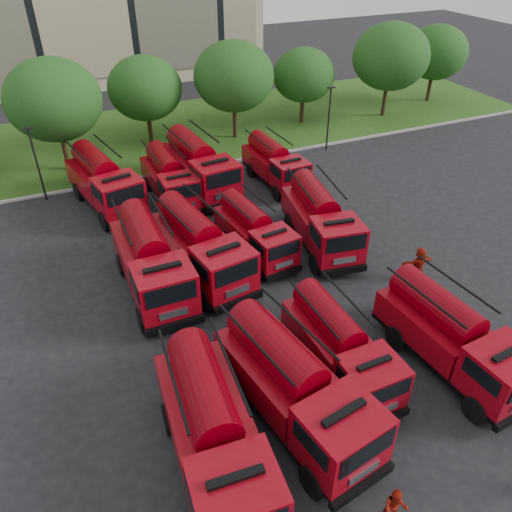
{
  "coord_description": "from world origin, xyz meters",
  "views": [
    {
      "loc": [
        -9.01,
        -16.23,
        16.23
      ],
      "look_at": [
        -0.64,
        2.86,
        1.8
      ],
      "focal_mm": 35.0,
      "sensor_mm": 36.0,
      "label": 1
    }
  ],
  "objects": [
    {
      "name": "fire_truck_7",
      "position": [
        4.31,
        4.92,
        1.7
      ],
      "size": [
        3.67,
        7.7,
        3.37
      ],
      "rotation": [
        0.0,
        0.0,
        -0.16
      ],
      "color": "black",
      "rests_on": "ground"
    },
    {
      "name": "fire_truck_3",
      "position": [
        4.57,
        -5.62,
        1.66
      ],
      "size": [
        3.13,
        7.42,
        3.29
      ],
      "rotation": [
        0.0,
        0.0,
        0.08
      ],
      "color": "black",
      "rests_on": "ground"
    },
    {
      "name": "fire_truck_2",
      "position": [
        0.09,
        -4.08,
        1.49
      ],
      "size": [
        2.49,
        6.55,
        2.96
      ],
      "rotation": [
        0.0,
        0.0,
        0.02
      ],
      "color": "black",
      "rests_on": "ground"
    },
    {
      "name": "fire_truck_5",
      "position": [
        -2.96,
        4.9,
        1.77
      ],
      "size": [
        3.87,
        8.07,
        3.53
      ],
      "rotation": [
        0.0,
        0.0,
        0.16
      ],
      "color": "black",
      "rests_on": "ground"
    },
    {
      "name": "fire_truck_6",
      "position": [
        0.45,
        5.58,
        1.45
      ],
      "size": [
        2.89,
        6.52,
        2.87
      ],
      "rotation": [
        0.0,
        0.0,
        0.11
      ],
      "color": "black",
      "rests_on": "ground"
    },
    {
      "name": "tree_3",
      "position": [
        -1.0,
        24.0,
        4.68
      ],
      "size": [
        5.88,
        5.88,
        7.19
      ],
      "color": "#382314",
      "rests_on": "ground"
    },
    {
      "name": "firefighter_5",
      "position": [
        7.36,
        -0.17,
        0.0
      ],
      "size": [
        1.86,
        0.92,
        1.95
      ],
      "primitive_type": "imported",
      "rotation": [
        0.0,
        0.0,
        3.07
      ],
      "color": "maroon",
      "rests_on": "ground"
    },
    {
      "name": "tree_4",
      "position": [
        6.0,
        22.5,
        5.22
      ],
      "size": [
        6.55,
        6.55,
        8.01
      ],
      "color": "#382314",
      "rests_on": "ground"
    },
    {
      "name": "lawn",
      "position": [
        0.0,
        26.0,
        0.06
      ],
      "size": [
        70.0,
        16.0,
        0.12
      ],
      "primitive_type": "cube",
      "color": "#244512",
      "rests_on": "ground"
    },
    {
      "name": "fire_truck_11",
      "position": [
        5.38,
        13.29,
        1.51
      ],
      "size": [
        2.68,
        6.71,
        3.01
      ],
      "rotation": [
        0.0,
        0.0,
        0.05
      ],
      "color": "black",
      "rests_on": "ground"
    },
    {
      "name": "ground",
      "position": [
        0.0,
        0.0,
        0.0
      ],
      "size": [
        140.0,
        140.0,
        0.0
      ],
      "primitive_type": "plane",
      "color": "black",
      "rests_on": "ground"
    },
    {
      "name": "lamp_post_1",
      "position": [
        12.0,
        17.2,
        2.9
      ],
      "size": [
        0.6,
        0.25,
        5.11
      ],
      "color": "black",
      "rests_on": "ground"
    },
    {
      "name": "fire_truck_10",
      "position": [
        0.13,
        14.38,
        1.84
      ],
      "size": [
        3.58,
        8.27,
        3.65
      ],
      "rotation": [
        0.0,
        0.0,
        0.1
      ],
      "color": "black",
      "rests_on": "ground"
    },
    {
      "name": "firefighter_4",
      "position": [
        -3.09,
        -1.52,
        0.0
      ],
      "size": [
        1.0,
        0.91,
        1.71
      ],
      "primitive_type": "imported",
      "rotation": [
        0.0,
        0.0,
        2.59
      ],
      "color": "black",
      "rests_on": "ground"
    },
    {
      "name": "fire_truck_4",
      "position": [
        -5.62,
        4.62,
        1.8
      ],
      "size": [
        2.92,
        7.87,
        3.58
      ],
      "rotation": [
        0.0,
        0.0,
        0.0
      ],
      "color": "black",
      "rests_on": "ground"
    },
    {
      "name": "fire_truck_9",
      "position": [
        -2.13,
        13.81,
        1.58
      ],
      "size": [
        2.67,
        6.95,
        3.14
      ],
      "rotation": [
        0.0,
        0.0,
        0.02
      ],
      "color": "black",
      "rests_on": "ground"
    },
    {
      "name": "fire_truck_1",
      "position": [
        -2.75,
        -5.45,
        1.77
      ],
      "size": [
        3.92,
        8.06,
        3.52
      ],
      "rotation": [
        0.0,
        0.0,
        0.17
      ],
      "color": "black",
      "rests_on": "ground"
    },
    {
      "name": "lamp_post_0",
      "position": [
        -10.0,
        17.2,
        2.9
      ],
      "size": [
        0.6,
        0.25,
        5.11
      ],
      "color": "black",
      "rests_on": "ground"
    },
    {
      "name": "tree_7",
      "position": [
        28.0,
        24.0,
        4.82
      ],
      "size": [
        6.05,
        6.05,
        7.39
      ],
      "color": "#382314",
      "rests_on": "ground"
    },
    {
      "name": "curb",
      "position": [
        0.0,
        17.9,
        0.07
      ],
      "size": [
        70.0,
        0.3,
        0.14
      ],
      "primitive_type": "cube",
      "color": "gray",
      "rests_on": "ground"
    },
    {
      "name": "tree_6",
      "position": [
        21.0,
        22.0,
        5.49
      ],
      "size": [
        6.89,
        6.89,
        8.42
      ],
      "color": "#382314",
      "rests_on": "ground"
    },
    {
      "name": "tree_5",
      "position": [
        13.0,
        23.5,
        4.35
      ],
      "size": [
        5.46,
        5.46,
        6.68
      ],
      "color": "#382314",
      "rests_on": "ground"
    },
    {
      "name": "fire_truck_0",
      "position": [
        -6.14,
        -6.09,
        1.76
      ],
      "size": [
        3.25,
        7.86,
        3.5
      ],
      "rotation": [
        0.0,
        0.0,
        -0.07
      ],
      "color": "black",
      "rests_on": "ground"
    },
    {
      "name": "tree_2",
      "position": [
        -8.0,
        21.5,
        5.35
      ],
      "size": [
        6.72,
        6.72,
        8.22
      ],
      "color": "#382314",
      "rests_on": "ground"
    },
    {
      "name": "fire_truck_8",
      "position": [
        -6.27,
        14.63,
        1.78
      ],
      "size": [
        4.17,
        8.16,
        3.54
      ],
      "rotation": [
        0.0,
        0.0,
        0.2
      ],
      "color": "black",
      "rests_on": "ground"
    }
  ]
}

